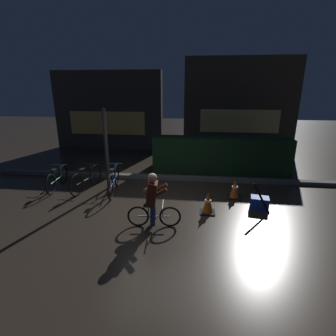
# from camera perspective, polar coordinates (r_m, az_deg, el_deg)

# --- Properties ---
(ground_plane) EXTENTS (40.00, 40.00, 0.00)m
(ground_plane) POSITION_cam_1_polar(r_m,az_deg,el_deg) (6.66, -2.32, -8.90)
(ground_plane) COLOR #2D261E
(sidewalk_curb) EXTENTS (12.00, 0.24, 0.12)m
(sidewalk_curb) POSITION_cam_1_polar(r_m,az_deg,el_deg) (8.65, -0.12, -2.11)
(sidewalk_curb) COLOR #56544F
(sidewalk_curb) RESTS_ON ground
(hedge_row) EXTENTS (4.80, 0.70, 1.29)m
(hedge_row) POSITION_cam_1_polar(r_m,az_deg,el_deg) (9.33, 11.59, 2.74)
(hedge_row) COLOR black
(hedge_row) RESTS_ON ground
(storefront_left) EXTENTS (5.29, 0.54, 3.74)m
(storefront_left) POSITION_cam_1_polar(r_m,az_deg,el_deg) (13.18, -13.11, 12.23)
(storefront_left) COLOR #383330
(storefront_left) RESTS_ON ground
(storefront_right) EXTENTS (5.37, 0.54, 4.36)m
(storefront_right) POSITION_cam_1_polar(r_m,az_deg,el_deg) (13.27, 15.64, 13.41)
(storefront_right) COLOR #42382D
(storefront_right) RESTS_ON ground
(street_post) EXTENTS (0.10, 0.10, 2.40)m
(street_post) POSITION_cam_1_polar(r_m,az_deg,el_deg) (7.77, -13.53, 3.89)
(street_post) COLOR #2D2D33
(street_post) RESTS_ON ground
(parked_bike_leftmost) EXTENTS (0.46, 1.50, 0.69)m
(parked_bike_leftmost) POSITION_cam_1_polar(r_m,az_deg,el_deg) (8.48, -23.36, -2.17)
(parked_bike_leftmost) COLOR black
(parked_bike_leftmost) RESTS_ON ground
(parked_bike_left_mid) EXTENTS (0.46, 1.60, 0.74)m
(parked_bike_left_mid) POSITION_cam_1_polar(r_m,az_deg,el_deg) (8.06, -17.62, -2.34)
(parked_bike_left_mid) COLOR black
(parked_bike_left_mid) RESTS_ON ground
(parked_bike_center_left) EXTENTS (0.46, 1.73, 0.80)m
(parked_bike_center_left) POSITION_cam_1_polar(r_m,az_deg,el_deg) (7.67, -11.96, -2.70)
(parked_bike_center_left) COLOR black
(parked_bike_center_left) RESTS_ON ground
(traffic_cone_near) EXTENTS (0.36, 0.36, 0.55)m
(traffic_cone_near) POSITION_cam_1_polar(r_m,az_deg,el_deg) (6.40, 8.85, -7.63)
(traffic_cone_near) COLOR black
(traffic_cone_near) RESTS_ON ground
(traffic_cone_far) EXTENTS (0.36, 0.36, 0.55)m
(traffic_cone_far) POSITION_cam_1_polar(r_m,az_deg,el_deg) (7.38, 14.60, -4.52)
(traffic_cone_far) COLOR black
(traffic_cone_far) RESTS_ON ground
(blue_crate) EXTENTS (0.49, 0.39, 0.30)m
(blue_crate) POSITION_cam_1_polar(r_m,az_deg,el_deg) (7.00, 19.65, -7.27)
(blue_crate) COLOR #193DB7
(blue_crate) RESTS_ON ground
(cyclist) EXTENTS (1.19, 0.50, 1.25)m
(cyclist) POSITION_cam_1_polar(r_m,az_deg,el_deg) (5.61, -3.42, -7.08)
(cyclist) COLOR black
(cyclist) RESTS_ON ground
(closed_umbrella) EXTENTS (0.47, 0.09, 0.76)m
(closed_umbrella) POSITION_cam_1_polar(r_m,az_deg,el_deg) (6.68, 20.03, -6.35)
(closed_umbrella) COLOR black
(closed_umbrella) RESTS_ON ground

